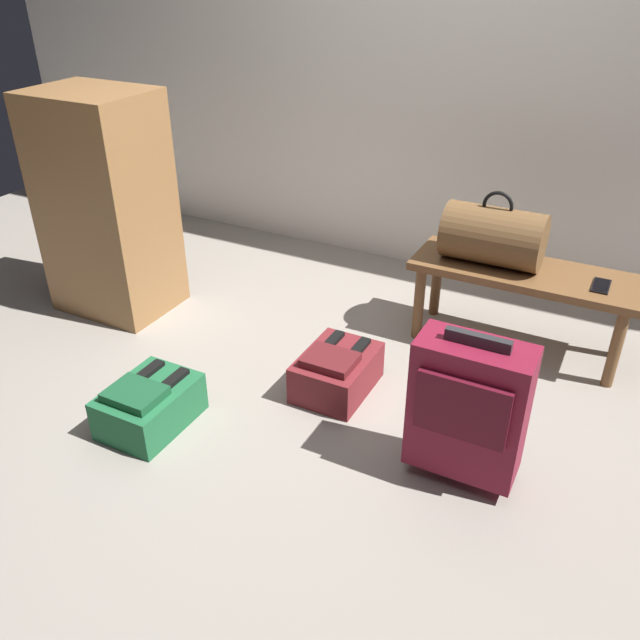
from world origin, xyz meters
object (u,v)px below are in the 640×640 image
object	(u,v)px
bench	(523,282)
cell_phone	(601,286)
duffel_bag_brown	(494,236)
backpack_green	(149,405)
suitcase_upright_burgundy	(468,407)
side_cabinet	(106,205)
backpack_maroon	(337,371)

from	to	relation	value
bench	cell_phone	world-z (taller)	cell_phone
duffel_bag_brown	backpack_green	world-z (taller)	duffel_bag_brown
cell_phone	backpack_green	world-z (taller)	cell_phone
duffel_bag_brown	backpack_green	bearing A→B (deg)	-128.37
suitcase_upright_burgundy	side_cabinet	distance (m)	2.05
bench	cell_phone	bearing A→B (deg)	-4.48
cell_phone	side_cabinet	bearing A→B (deg)	-167.53
duffel_bag_brown	side_cabinet	size ratio (longest dim) A/B	0.40
bench	side_cabinet	xyz separation A→B (m)	(-1.96, -0.53, 0.21)
suitcase_upright_burgundy	backpack_green	bearing A→B (deg)	-166.39
bench	backpack_maroon	distance (m)	0.95
bench	suitcase_upright_burgundy	xyz separation A→B (m)	(0.03, -0.97, -0.04)
side_cabinet	cell_phone	bearing A→B (deg)	12.47
suitcase_upright_burgundy	duffel_bag_brown	bearing A→B (deg)	101.27
bench	backpack_maroon	xyz separation A→B (m)	(-0.60, -0.70, -0.25)
suitcase_upright_burgundy	backpack_maroon	distance (m)	0.71
duffel_bag_brown	suitcase_upright_burgundy	bearing A→B (deg)	-78.73
backpack_maroon	side_cabinet	distance (m)	1.44
duffel_bag_brown	side_cabinet	world-z (taller)	side_cabinet
bench	cell_phone	xyz separation A→B (m)	(0.32, -0.03, 0.07)
bench	cell_phone	size ratio (longest dim) A/B	6.94
bench	cell_phone	distance (m)	0.33
duffel_bag_brown	backpack_maroon	bearing A→B (deg)	-121.76
cell_phone	bench	bearing A→B (deg)	175.52
bench	backpack_green	world-z (taller)	bench
cell_phone	backpack_maroon	size ratio (longest dim) A/B	0.38
duffel_bag_brown	backpack_maroon	size ratio (longest dim) A/B	1.16
duffel_bag_brown	cell_phone	distance (m)	0.50
duffel_bag_brown	backpack_maroon	xyz separation A→B (m)	(-0.43, -0.70, -0.44)
cell_phone	side_cabinet	xyz separation A→B (m)	(-2.28, -0.50, 0.14)
duffel_bag_brown	backpack_maroon	distance (m)	0.94
cell_phone	backpack_maroon	distance (m)	1.18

